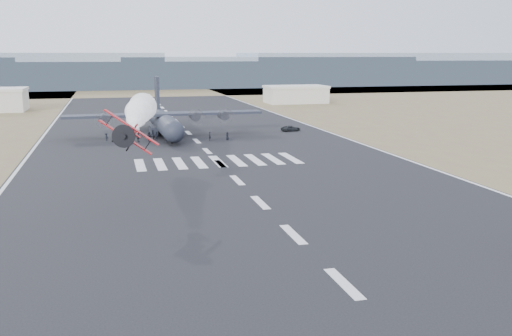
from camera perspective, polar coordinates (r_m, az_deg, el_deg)
name	(u,v)px	position (r m, az deg, el deg)	size (l,w,h in m)	color
ground	(344,283)	(43.24, 8.78, -11.34)	(500.00, 500.00, 0.00)	black
scrub_far	(145,91)	(267.54, -11.06, 7.60)	(500.00, 80.00, 0.00)	brown
runway_markings	(207,151)	(99.27, -4.91, 1.70)	(60.00, 260.00, 0.01)	silver
ridge_seg_c	(2,71)	(300.66, -24.10, 8.85)	(150.00, 50.00, 17.00)	gray
ridge_seg_d	(141,74)	(297.15, -11.47, 9.19)	(150.00, 50.00, 13.00)	gray
ridge_seg_e	(265,71)	(307.56, 0.87, 9.67)	(150.00, 50.00, 15.00)	gray
ridge_seg_f	(377,68)	(330.67, 11.96, 9.72)	(150.00, 50.00, 17.00)	gray
ridge_seg_g	(478,71)	(364.14, 21.27, 9.01)	(150.00, 50.00, 13.00)	gray
hangar_right	(296,94)	(197.07, 4.00, 7.38)	(20.50, 12.50, 5.90)	#B7B2A2
aerobatic_biplane	(128,134)	(61.47, -12.67, 3.36)	(5.61, 6.00, 5.06)	#A50B0B
smoke_trail	(139,112)	(82.71, -11.62, 5.51)	(4.91, 25.44, 4.17)	white
transport_aircraft	(164,121)	(119.85, -9.21, 4.70)	(40.19, 33.12, 11.63)	black
support_vehicle	(291,128)	(124.88, 3.50, 3.98)	(1.98, 4.29, 1.19)	black
crew_a	(210,136)	(111.41, -4.65, 3.21)	(0.62, 0.51, 1.71)	black
crew_b	(157,136)	(112.93, -9.90, 3.18)	(0.83, 0.51, 1.70)	black
crew_c	(106,137)	(113.84, -14.75, 3.01)	(1.01, 0.47, 1.56)	black
crew_d	(138,138)	(111.23, -11.68, 3.00)	(1.02, 0.52, 1.74)	black
crew_e	(228,136)	(111.92, -2.87, 3.23)	(0.76, 0.47, 1.56)	black
crew_f	(149,137)	(111.70, -10.62, 3.10)	(1.71, 0.55, 1.85)	black
crew_g	(167,138)	(109.61, -8.94, 2.94)	(0.58, 0.47, 1.58)	black
crew_h	(153,135)	(114.29, -10.28, 3.30)	(0.90, 0.56, 1.85)	black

